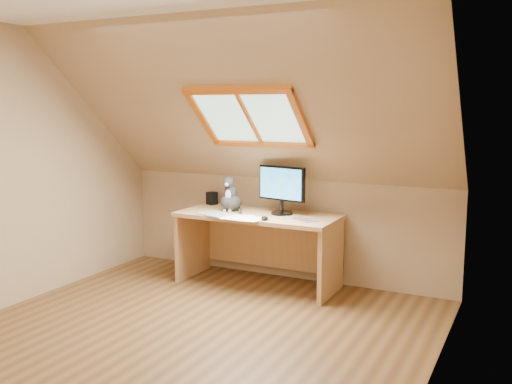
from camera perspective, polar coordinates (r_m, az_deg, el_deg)
The scene contains 10 objects.
ground at distance 4.45m, azimuth -6.91°, elevation -14.20°, with size 3.50×3.50×0.00m, color brown.
room_shell at distance 4.04m, azimuth -8.00°, elevation 4.41°, with size 3.52×3.52×2.41m.
desk at distance 5.55m, azimuth 0.51°, elevation -4.28°, with size 1.54×0.67×0.70m.
monitor at distance 5.37m, azimuth 2.58°, elevation 0.53°, with size 0.50×0.21×0.46m.
cat at distance 5.57m, azimuth -2.54°, elevation -0.58°, with size 0.21×0.25×0.36m.
desk_speaker at distance 5.96m, azimuth -4.43°, elevation -0.62°, with size 0.09×0.09×0.13m, color black.
graphics_tablet at distance 5.39m, azimuth -4.08°, elevation -2.23°, with size 0.30×0.22×0.01m, color #B2B2B7.
mouse at distance 5.14m, azimuth 0.86°, elevation -2.64°, with size 0.06×0.11×0.03m, color black.
papers at distance 5.24m, azimuth -1.62°, elevation -2.56°, with size 0.35×0.30×0.01m.
cables at distance 5.16m, azimuth 3.84°, elevation -2.74°, with size 0.51×0.26×0.01m.
Camera 1 is at (2.29, -3.41, 1.72)m, focal length 40.00 mm.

